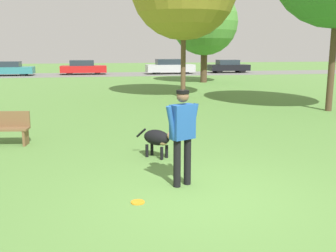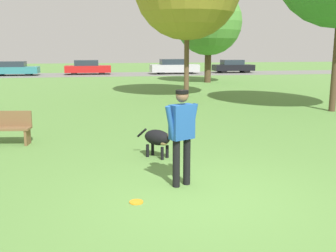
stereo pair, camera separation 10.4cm
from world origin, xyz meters
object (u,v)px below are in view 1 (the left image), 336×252
dog (158,138)px  parked_car_black (228,66)px  frisbee (138,202)px  tree_far_right (205,22)px  park_bench (1,127)px  parked_car_red (83,68)px  parked_car_teal (9,69)px  parked_car_silver (170,67)px  person (183,130)px

dog → parked_car_black: bearing=112.9°
frisbee → parked_car_black: bearing=68.1°
frisbee → tree_far_right: bearing=71.3°
parked_car_black → tree_far_right: bearing=-118.0°
park_bench → dog: bearing=-19.7°
tree_far_right → parked_car_red: size_ratio=1.57×
dog → park_bench: park_bench is taller
tree_far_right → parked_car_red: bearing=129.8°
parked_car_red → dog: bearing=-86.0°
dog → parked_car_red: bearing=139.4°
dog → parked_car_teal: bearing=151.8°
parked_car_silver → park_bench: 28.27m
person → parked_car_silver: 30.96m
tree_far_right → park_bench: (-10.20, -16.94, -3.76)m
frisbee → parked_car_black: (12.79, 31.74, 0.63)m
tree_far_right → parked_car_red: (-8.63, 10.37, -3.56)m
frisbee → parked_car_black: size_ratio=0.06×
dog → frisbee: bearing=-61.4°
dog → frisbee: (-0.76, -2.52, -0.43)m
person → frisbee: size_ratio=7.69×
person → park_bench: size_ratio=1.18×
tree_far_right → park_bench: size_ratio=4.53×
dog → parked_car_silver: bearing=123.5°
person → parked_car_red: 31.22m
person → parked_car_teal: size_ratio=0.41×
frisbee → parked_car_teal: parked_car_teal is taller
dog → parked_car_black: 31.60m
frisbee → parked_car_teal: 32.23m
parked_car_red → parked_car_black: (14.16, -0.05, -0.01)m
parked_car_silver → park_bench: size_ratio=3.18×
parked_car_teal → park_bench: parked_car_teal is taller
frisbee → parked_car_red: size_ratio=0.05×
park_bench → person: bearing=-36.9°
parked_car_red → frisbee: bearing=-87.7°
person → tree_far_right: bearing=47.9°
parked_car_teal → frisbee: bearing=-75.0°
tree_far_right → parked_car_teal: size_ratio=1.56×
parked_car_black → park_bench: parked_car_black is taller
parked_car_red → parked_car_teal: bearing=-175.5°
person → parked_car_red: (-2.25, 31.13, -0.37)m
frisbee → parked_car_silver: 31.78m
parked_car_red → parked_car_black: size_ratio=1.05×
person → park_bench: person is taller
dog → parked_car_red: parked_car_red is taller
tree_far_right → parked_car_black: 12.24m
parked_car_silver → park_bench: parked_car_silver is taller
dog → person: bearing=-41.1°
parked_car_red → parked_car_silver: (8.07, -0.73, 0.04)m
frisbee → park_bench: park_bench is taller
person → parked_car_teal: bearing=80.8°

